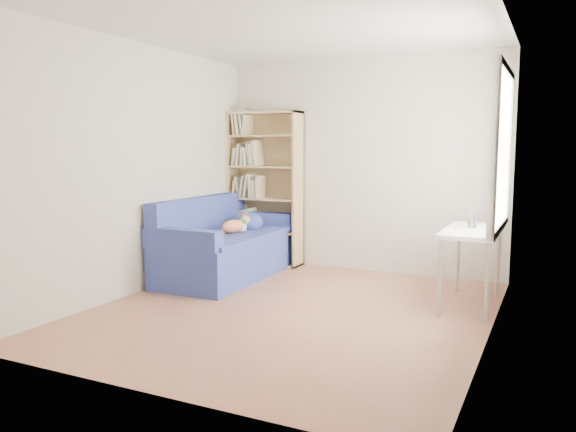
% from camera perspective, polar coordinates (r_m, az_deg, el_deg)
% --- Properties ---
extents(ground, '(4.00, 4.00, 0.00)m').
position_cam_1_polar(ground, '(5.33, 0.34, -9.60)').
color(ground, brown).
rests_on(ground, ground).
extents(room_shell, '(3.54, 4.04, 2.62)m').
position_cam_1_polar(room_shell, '(5.10, 1.53, 8.26)').
color(room_shell, silver).
rests_on(room_shell, ground).
extents(sofa, '(0.96, 1.92, 0.94)m').
position_cam_1_polar(sofa, '(6.68, -6.50, -3.20)').
color(sofa, navy).
rests_on(sofa, ground).
extents(bookshelf, '(0.99, 0.31, 1.98)m').
position_cam_1_polar(bookshelf, '(7.34, -2.37, 2.17)').
color(bookshelf, tan).
rests_on(bookshelf, ground).
extents(desk, '(0.50, 1.09, 0.75)m').
position_cam_1_polar(desk, '(5.64, 18.21, -2.09)').
color(desk, white).
rests_on(desk, ground).
extents(pen_cup, '(0.08, 0.08, 0.16)m').
position_cam_1_polar(pen_cup, '(5.69, 18.20, -0.57)').
color(pen_cup, white).
rests_on(pen_cup, desk).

